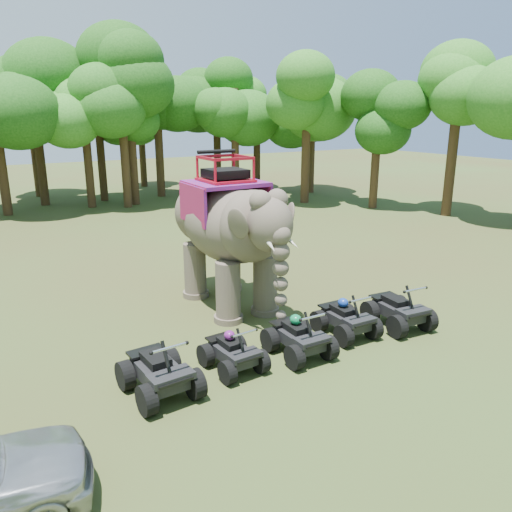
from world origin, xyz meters
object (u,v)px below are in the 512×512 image
at_px(atv_2, 299,331).
at_px(atv_4, 399,304).
at_px(elephant, 228,231).
at_px(atv_0, 159,365).
at_px(atv_1, 233,347).
at_px(atv_3, 346,313).

height_order(atv_2, atv_4, atv_4).
xyz_separation_m(elephant, atv_0, (-3.76, -3.93, -1.71)).
bearing_deg(atv_4, elephant, 135.13).
xyz_separation_m(atv_1, atv_4, (5.26, -0.21, 0.09)).
height_order(elephant, atv_3, elephant).
bearing_deg(elephant, atv_3, -64.52).
bearing_deg(atv_4, atv_2, -175.23).
xyz_separation_m(atv_0, atv_1, (1.89, 0.14, -0.11)).
distance_m(atv_3, atv_4, 1.70).
bearing_deg(atv_3, atv_4, -9.91).
height_order(elephant, atv_1, elephant).
bearing_deg(atv_4, atv_1, -177.40).
bearing_deg(atv_3, atv_2, -168.84).
relative_size(atv_3, atv_4, 0.94).
distance_m(atv_0, atv_1, 1.90).
bearing_deg(atv_3, atv_1, -176.99).
xyz_separation_m(atv_0, atv_4, (7.15, -0.07, -0.02)).
bearing_deg(atv_0, atv_3, -1.58).
bearing_deg(atv_1, elephant, 59.59).
xyz_separation_m(atv_2, atv_3, (1.81, 0.32, -0.01)).
height_order(elephant, atv_0, elephant).
height_order(elephant, atv_4, elephant).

